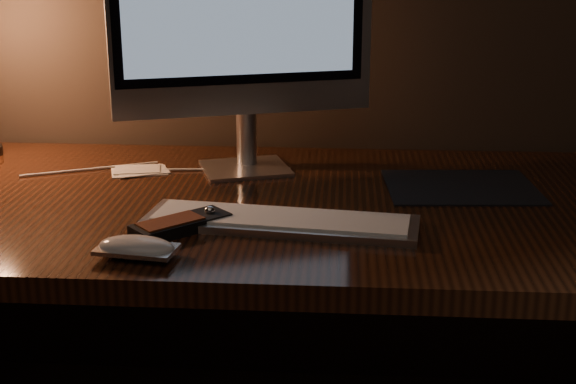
# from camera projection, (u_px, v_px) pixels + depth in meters

# --- Properties ---
(desk) EXTENTS (1.60, 0.75, 0.75)m
(desk) POSITION_uv_depth(u_px,v_px,m) (268.00, 250.00, 1.56)
(desk) COLOR #34180B
(desk) RESTS_ON ground
(monitor) EXTENTS (0.50, 0.20, 0.54)m
(monitor) POSITION_uv_depth(u_px,v_px,m) (242.00, 10.00, 1.53)
(monitor) COLOR silver
(monitor) RESTS_ON desk
(keyboard) EXTENTS (0.46, 0.18, 0.02)m
(keyboard) POSITION_uv_depth(u_px,v_px,m) (281.00, 221.00, 1.31)
(keyboard) COLOR silver
(keyboard) RESTS_ON desk
(mousepad) EXTENTS (0.29, 0.24, 0.00)m
(mousepad) POSITION_uv_depth(u_px,v_px,m) (461.00, 187.00, 1.51)
(mousepad) COLOR black
(mousepad) RESTS_ON desk
(mouse) EXTENTS (0.13, 0.08, 0.02)m
(mouse) POSITION_uv_depth(u_px,v_px,m) (137.00, 250.00, 1.18)
(mouse) COLOR white
(mouse) RESTS_ON desk
(media_remote) EXTENTS (0.16, 0.15, 0.03)m
(media_remote) POSITION_uv_depth(u_px,v_px,m) (181.00, 224.00, 1.29)
(media_remote) COLOR black
(media_remote) RESTS_ON desk
(papers) EXTENTS (0.13, 0.10, 0.01)m
(papers) POSITION_uv_depth(u_px,v_px,m) (139.00, 171.00, 1.62)
(papers) COLOR white
(papers) RESTS_ON desk
(cable) EXTENTS (0.52, 0.13, 0.00)m
(cable) POSITION_uv_depth(u_px,v_px,m) (158.00, 171.00, 1.62)
(cable) COLOR white
(cable) RESTS_ON desk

